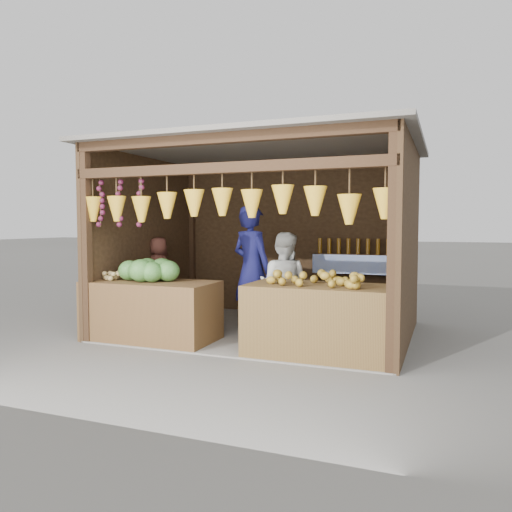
{
  "coord_description": "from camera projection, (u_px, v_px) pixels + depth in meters",
  "views": [
    {
      "loc": [
        2.47,
        -6.7,
        1.56
      ],
      "look_at": [
        -0.08,
        -0.1,
        1.1
      ],
      "focal_mm": 35.0,
      "sensor_mm": 36.0,
      "label": 1
    }
  ],
  "objects": [
    {
      "name": "vendor_seated",
      "position": [
        159.0,
        270.0,
        8.01
      ],
      "size": [
        0.61,
        0.61,
        1.07
      ],
      "primitive_type": "imported",
      "rotation": [
        0.0,
        0.0,
        2.37
      ],
      "color": "#592D23",
      "rests_on": "stool"
    },
    {
      "name": "stool",
      "position": [
        159.0,
        312.0,
        8.06
      ],
      "size": [
        0.3,
        0.3,
        0.28
      ],
      "primitive_type": "cube",
      "color": "black",
      "rests_on": "ground"
    },
    {
      "name": "mango_pile",
      "position": [
        323.0,
        276.0,
        5.73
      ],
      "size": [
        1.4,
        0.64,
        0.22
      ],
      "primitive_type": null,
      "color": "#B86118",
      "rests_on": "counter_right"
    },
    {
      "name": "woman_standing",
      "position": [
        284.0,
        286.0,
        6.7
      ],
      "size": [
        0.72,
        0.57,
        1.45
      ],
      "primitive_type": "imported",
      "rotation": [
        0.0,
        0.0,
        3.11
      ],
      "color": "silver",
      "rests_on": "ground"
    },
    {
      "name": "counter_left",
      "position": [
        151.0,
        311.0,
        6.65
      ],
      "size": [
        1.74,
        0.85,
        0.8
      ],
      "primitive_type": "cube",
      "color": "#53371B",
      "rests_on": "ground"
    },
    {
      "name": "back_shelf",
      "position": [
        353.0,
        267.0,
        7.98
      ],
      "size": [
        1.25,
        0.32,
        1.32
      ],
      "color": "#382314",
      "rests_on": "ground"
    },
    {
      "name": "ground",
      "position": [
        264.0,
        331.0,
        7.22
      ],
      "size": [
        80.0,
        80.0,
        0.0
      ],
      "primitive_type": "plane",
      "color": "#514F49",
      "rests_on": "ground"
    },
    {
      "name": "counter_right",
      "position": [
        321.0,
        321.0,
        5.82
      ],
      "size": [
        1.74,
        0.85,
        0.85
      ],
      "primitive_type": "cube",
      "color": "#523A1B",
      "rests_on": "ground"
    },
    {
      "name": "tanfruit_pile",
      "position": [
        113.0,
        275.0,
        6.81
      ],
      "size": [
        0.34,
        0.4,
        0.13
      ],
      "primitive_type": null,
      "color": "#A6934C",
      "rests_on": "counter_left"
    },
    {
      "name": "stall_structure",
      "position": [
        261.0,
        216.0,
        7.09
      ],
      "size": [
        4.3,
        3.3,
        2.66
      ],
      "color": "slate",
      "rests_on": "ground"
    },
    {
      "name": "man_standing",
      "position": [
        252.0,
        269.0,
        7.08
      ],
      "size": [
        0.78,
        0.66,
        1.82
      ],
      "primitive_type": "imported",
      "rotation": [
        0.0,
        0.0,
        2.75
      ],
      "color": "#121243",
      "rests_on": "ground"
    },
    {
      "name": "melon_pile",
      "position": [
        150.0,
        269.0,
        6.69
      ],
      "size": [
        1.0,
        0.5,
        0.32
      ],
      "primitive_type": null,
      "color": "#1C5516",
      "rests_on": "counter_left"
    }
  ]
}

